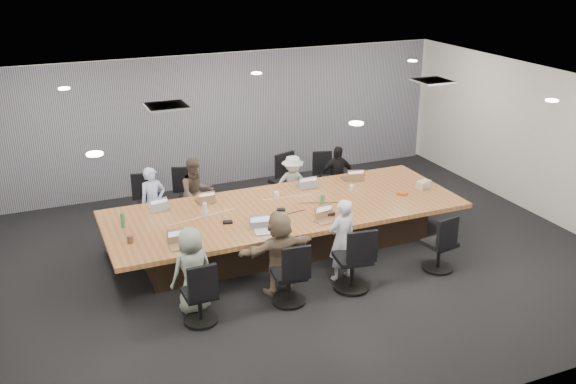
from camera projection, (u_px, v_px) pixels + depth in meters
name	position (u px, v px, depth m)	size (l,w,h in m)	color
floor	(297.00, 259.00, 10.62)	(10.00, 8.00, 0.00)	black
ceiling	(298.00, 92.00, 9.60)	(10.00, 8.00, 0.00)	white
wall_back	(221.00, 120.00, 13.54)	(10.00, 2.80, 0.00)	beige
wall_front	(453.00, 302.00, 6.68)	(10.00, 2.80, 0.00)	beige
wall_right	(543.00, 144.00, 11.93)	(8.00, 2.80, 0.00)	beige
curtain	(223.00, 120.00, 13.47)	(9.80, 0.04, 2.80)	gray
conference_table	(286.00, 226.00, 10.90)	(6.00, 2.20, 0.74)	black
chair_0	(150.00, 208.00, 11.65)	(0.52, 0.52, 0.78)	black
chair_1	(192.00, 201.00, 11.92)	(0.56, 0.56, 0.82)	black
chair_2	(285.00, 186.00, 12.61)	(0.58, 0.58, 0.86)	black
chair_3	(329.00, 182.00, 12.97)	(0.49, 0.49, 0.73)	black
chair_4	(200.00, 298.00, 8.73)	(0.50, 0.50, 0.75)	black
chair_5	(289.00, 279.00, 9.20)	(0.52, 0.52, 0.78)	black
chair_6	(352.00, 263.00, 9.56)	(0.58, 0.58, 0.86)	black
chair_7	(439.00, 248.00, 10.15)	(0.52, 0.52, 0.76)	black
person_0	(153.00, 202.00, 11.26)	(0.46, 0.30, 1.27)	#AFC0F1
laptop_0	(159.00, 207.00, 10.74)	(0.32, 0.22, 0.02)	#B2B2B7
person_1	(196.00, 194.00, 11.53)	(0.65, 0.51, 1.34)	#493D33
laptop_1	(205.00, 200.00, 11.03)	(0.30, 0.21, 0.02)	#8C6647
person_2	(293.00, 184.00, 12.25)	(0.74, 0.43, 1.15)	#BDBDBD
laptop_2	(304.00, 185.00, 11.72)	(0.35, 0.24, 0.02)	#B2B2B7
person_3	(337.00, 176.00, 12.58)	(0.72, 0.30, 1.22)	black
laptop_3	(350.00, 178.00, 12.06)	(0.32, 0.22, 0.02)	#8C6647
person_4	(192.00, 270.00, 8.93)	(0.62, 0.40, 1.26)	gray
laptop_4	(182.00, 247.00, 9.36)	(0.35, 0.24, 0.02)	#8C6647
person_5	(279.00, 252.00, 9.41)	(1.20, 0.38, 1.30)	#7C6751
laptop_5	(266.00, 232.00, 9.84)	(0.34, 0.23, 0.02)	#B2B2B7
person_6	(342.00, 240.00, 9.78)	(0.48, 0.32, 1.32)	silver
laptop_6	(326.00, 221.00, 10.22)	(0.34, 0.23, 0.02)	#8C6647
bottle_green_left	(123.00, 220.00, 9.98)	(0.07, 0.07, 0.24)	#2F763F
bottle_green_right	(323.00, 202.00, 10.67)	(0.07, 0.07, 0.25)	#2F763F
bottle_clear	(205.00, 210.00, 10.36)	(0.07, 0.07, 0.24)	silver
cup_white_far	(277.00, 195.00, 11.15)	(0.09, 0.09, 0.11)	white
cup_white_near	(352.00, 187.00, 11.52)	(0.07, 0.07, 0.09)	white
mug_brown	(130.00, 239.00, 9.48)	(0.09, 0.09, 0.11)	brown
mic_left	(228.00, 222.00, 10.16)	(0.15, 0.10, 0.03)	black
mic_right	(281.00, 210.00, 10.64)	(0.14, 0.09, 0.03)	black
stapler	(331.00, 215.00, 10.41)	(0.14, 0.04, 0.05)	black
canvas_bag	(423.00, 184.00, 11.60)	(0.25, 0.16, 0.14)	#C1B999
snack_packet	(402.00, 194.00, 11.30)	(0.17, 0.11, 0.04)	#C2450F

